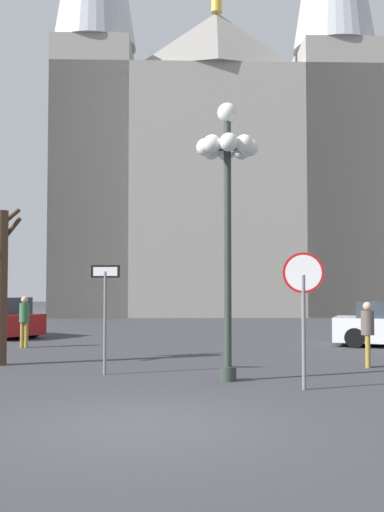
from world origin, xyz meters
TOP-DOWN VIEW (x-y plane):
  - ground_plane at (0.00, 0.00)m, footprint 120.00×120.00m
  - cathedral at (2.15, 32.20)m, footprint 21.15×13.53m
  - stop_sign at (2.90, 2.93)m, footprint 0.80×0.17m
  - one_way_arrow_sign at (-1.27, 4.86)m, footprint 0.67×0.10m
  - street_lamp at (1.48, 3.99)m, footprint 1.35×1.35m
  - bare_tree at (-4.19, 6.45)m, footprint 1.10×1.31m
  - pedestrian_walking at (-4.71, 10.55)m, footprint 0.32×0.32m
  - pedestrian_standing at (5.05, 6.01)m, footprint 0.32×0.32m

SIDE VIEW (x-z plane):
  - ground_plane at x=0.00m, z-range 0.00..0.00m
  - pedestrian_standing at x=5.05m, z-range 0.16..1.77m
  - pedestrian_walking at x=-4.71m, z-range 0.17..1.82m
  - one_way_arrow_sign at x=-1.27m, z-range 0.36..2.84m
  - stop_sign at x=2.90m, z-range 0.55..3.22m
  - bare_tree at x=-4.19m, z-range 0.12..4.20m
  - street_lamp at x=1.48m, z-range 1.43..7.41m
  - cathedral at x=2.15m, z-range -6.77..29.06m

